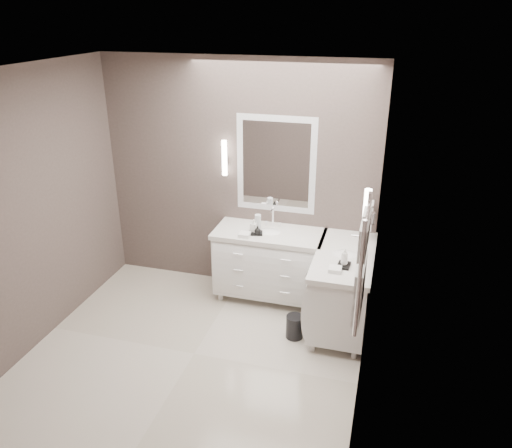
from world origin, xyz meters
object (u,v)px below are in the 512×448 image
(vanity_right, at_px, (342,285))
(towel_ladder, at_px, (361,269))
(vanity_back, at_px, (269,260))
(waste_bin, at_px, (295,327))

(vanity_right, xyz_separation_m, towel_ladder, (0.23, -1.30, 0.91))
(vanity_back, height_order, vanity_right, same)
(vanity_right, relative_size, waste_bin, 4.95)
(waste_bin, bearing_deg, vanity_back, 123.31)
(vanity_back, bearing_deg, vanity_right, -20.38)
(vanity_right, bearing_deg, vanity_back, 159.62)
(vanity_back, height_order, waste_bin, vanity_back)
(waste_bin, bearing_deg, towel_ladder, -55.32)
(vanity_back, xyz_separation_m, waste_bin, (0.45, -0.68, -0.36))
(towel_ladder, bearing_deg, waste_bin, 124.68)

